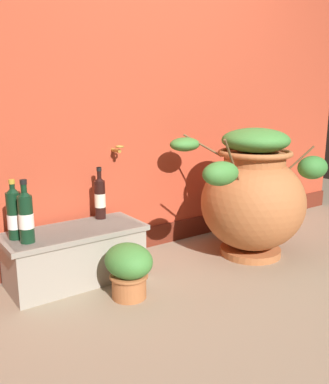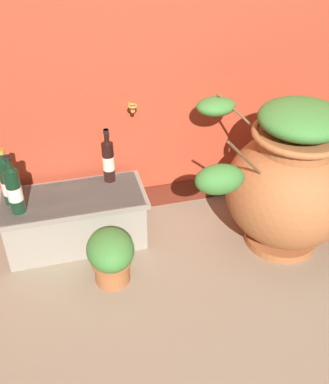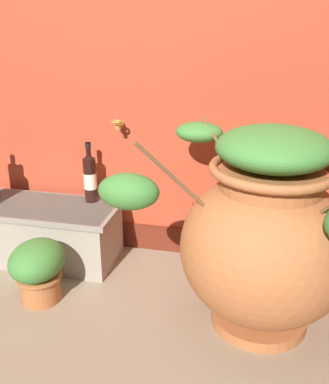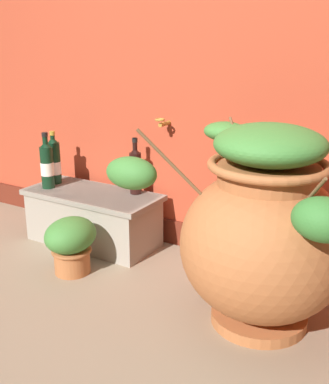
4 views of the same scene
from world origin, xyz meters
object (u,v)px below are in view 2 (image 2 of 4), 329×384
Objects in this scene: wine_bottle_middle at (8,180)px; wine_bottle_right at (108,159)px; wine_bottle_left at (14,188)px; terracotta_urn at (290,181)px; potted_shrub at (111,255)px.

wine_bottle_middle is 0.99× the size of wine_bottle_right.
wine_bottle_left is 0.55m from wine_bottle_right.
wine_bottle_middle is 0.56m from wine_bottle_right.
terracotta_urn reaches higher than potted_shrub.
wine_bottle_left is 1.12× the size of potted_shrub.
potted_shrub is at bearing -99.64° from wine_bottle_right.
wine_bottle_right is at bearing 8.62° from wine_bottle_middle.
terracotta_urn reaches higher than wine_bottle_right.
wine_bottle_right is at bearing 155.28° from terracotta_urn.
wine_bottle_right reaches higher than wine_bottle_middle.
wine_bottle_middle is (-0.03, 0.10, -0.00)m from wine_bottle_left.
potted_shrub is at bearing -176.68° from terracotta_urn.
wine_bottle_middle is at bearing 139.35° from potted_shrub.
wine_bottle_left is 1.03× the size of wine_bottle_right.
wine_bottle_left is 1.03× the size of wine_bottle_middle.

